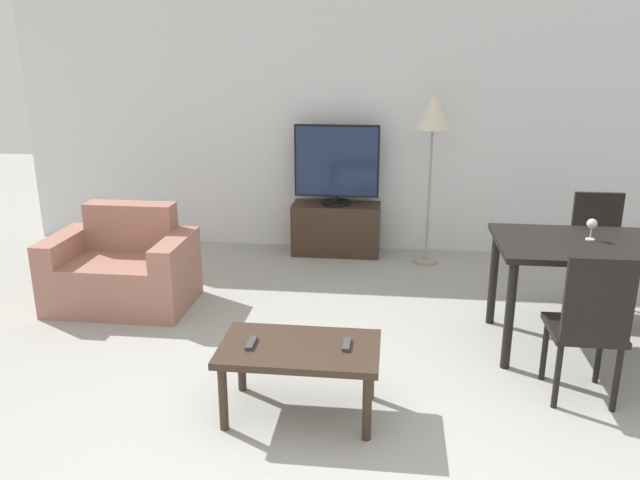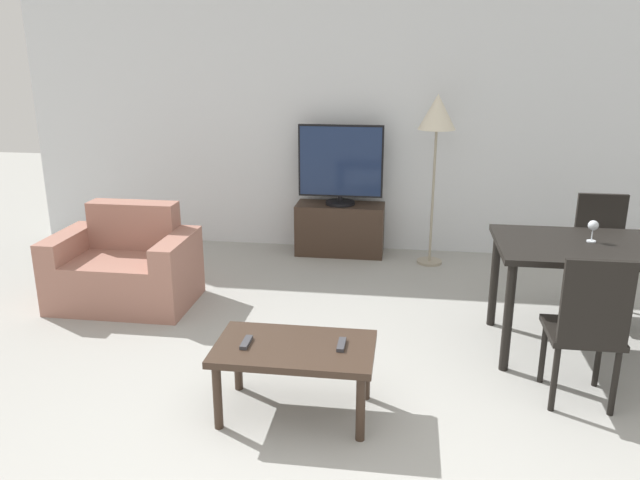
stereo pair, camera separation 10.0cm
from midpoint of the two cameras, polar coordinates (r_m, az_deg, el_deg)
The scene contains 12 objects.
wall_back at distance 6.28m, azimuth 3.64°, elevation 11.22°, with size 7.07×0.06×2.70m.
armchair at distance 5.27m, azimuth -18.05°, elevation -2.65°, with size 1.09×0.72×0.79m.
tv_stand at distance 6.26m, azimuth 1.03°, elevation 1.03°, with size 0.87×0.36×0.51m.
tv at distance 6.11m, azimuth 1.07°, elevation 6.89°, with size 0.83×0.29×0.78m.
coffee_table at distance 3.52m, azimuth -2.70°, elevation -10.44°, with size 0.88×0.52×0.42m.
dining_table at distance 4.51m, azimuth 23.43°, elevation -1.37°, with size 1.32×0.82×0.77m.
dining_chair_near at distance 3.85m, azimuth 22.74°, elevation -6.97°, with size 0.40×0.40×0.93m.
dining_chair_far at distance 5.28m, azimuth 23.51°, elevation -0.67°, with size 0.40×0.40×0.93m.
floor_lamp at distance 5.86m, azimuth 9.81°, elevation 10.88°, with size 0.34×0.34×1.60m.
remote_primary at distance 3.48m, azimuth 1.61°, elevation -9.51°, with size 0.04×0.15×0.02m.
remote_secondary at distance 3.52m, azimuth -7.13°, elevation -9.34°, with size 0.04×0.15×0.02m.
wine_glass_left at distance 4.49m, azimuth 23.02°, elevation 1.25°, with size 0.07×0.07×0.15m.
Camera 1 is at (0.30, -2.44, 1.99)m, focal length 35.00 mm.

